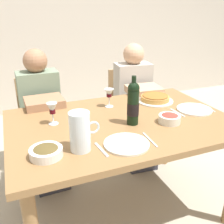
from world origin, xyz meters
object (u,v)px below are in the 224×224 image
(chair_left, at_px, (40,118))
(water_pitcher, at_px, (80,134))
(wine_bottle, at_px, (133,103))
(dining_table, at_px, (122,133))
(chair_right, at_px, (128,105))
(baked_tart, at_px, (155,98))
(wine_glass_left_diner, at_px, (109,94))
(dinner_plate_right_setting, at_px, (127,144))
(diner_left, at_px, (43,115))
(wine_glass_right_diner, at_px, (52,109))
(olive_bowl, at_px, (46,152))
(dinner_plate_left_setting, at_px, (194,109))
(diner_right, at_px, (136,102))
(salad_bowl, at_px, (170,118))

(chair_left, bearing_deg, water_pitcher, 93.25)
(wine_bottle, bearing_deg, dining_table, 122.28)
(chair_right, bearing_deg, baked_tart, 90.89)
(wine_glass_left_diner, relative_size, chair_left, 0.16)
(dinner_plate_right_setting, bearing_deg, diner_left, 109.37)
(wine_glass_right_diner, relative_size, diner_left, 0.13)
(dining_table, height_order, wine_glass_left_diner, wine_glass_left_diner)
(olive_bowl, height_order, dinner_plate_left_setting, olive_bowl)
(dining_table, bearing_deg, diner_left, 124.72)
(dining_table, xyz_separation_m, dinner_plate_left_setting, (0.58, -0.03, 0.10))
(dining_table, height_order, water_pitcher, water_pitcher)
(wine_bottle, height_order, water_pitcher, wine_bottle)
(diner_left, bearing_deg, diner_right, 177.65)
(dining_table, relative_size, olive_bowl, 8.75)
(water_pitcher, distance_m, diner_left, 0.95)
(baked_tart, distance_m, olive_bowl, 1.08)
(chair_left, xyz_separation_m, chair_right, (0.91, -0.02, 0.00))
(dining_table, bearing_deg, chair_left, 117.12)
(wine_bottle, relative_size, wine_glass_left_diner, 2.26)
(dining_table, xyz_separation_m, salad_bowl, (0.28, -0.15, 0.12))
(water_pitcher, bearing_deg, chair_left, 94.50)
(water_pitcher, bearing_deg, dinner_plate_left_setting, 14.02)
(water_pitcher, height_order, wine_glass_right_diner, water_pitcher)
(diner_left, bearing_deg, wine_glass_right_diner, 89.60)
(baked_tart, bearing_deg, wine_glass_right_diner, -171.57)
(wine_bottle, xyz_separation_m, diner_right, (0.39, 0.70, -0.29))
(baked_tart, xyz_separation_m, chair_right, (0.05, 0.62, -0.29))
(water_pitcher, height_order, dinner_plate_right_setting, water_pitcher)
(dinner_plate_right_setting, relative_size, chair_left, 0.30)
(chair_left, height_order, diner_left, diner_left)
(dining_table, distance_m, dinner_plate_left_setting, 0.59)
(olive_bowl, bearing_deg, dinner_plate_left_setting, 11.72)
(olive_bowl, bearing_deg, wine_bottle, 18.10)
(baked_tart, distance_m, wine_glass_left_diner, 0.40)
(baked_tart, height_order, salad_bowl, salad_bowl)
(dinner_plate_left_setting, bearing_deg, chair_left, 138.44)
(baked_tart, xyz_separation_m, salad_bowl, (-0.13, -0.39, 0.00))
(wine_glass_left_diner, bearing_deg, baked_tart, -4.19)
(dinner_plate_left_setting, height_order, chair_left, chair_left)
(salad_bowl, distance_m, dinner_plate_right_setting, 0.43)
(chair_right, distance_m, diner_right, 0.26)
(baked_tart, xyz_separation_m, wine_glass_right_diner, (-0.85, -0.13, 0.07))
(baked_tart, bearing_deg, chair_right, 85.20)
(wine_glass_right_diner, height_order, diner_right, diner_right)
(wine_bottle, relative_size, dinner_plate_left_setting, 1.26)
(wine_glass_right_diner, height_order, dinner_plate_left_setting, wine_glass_right_diner)
(dining_table, relative_size, diner_left, 1.29)
(baked_tart, bearing_deg, dining_table, -148.84)
(chair_right, bearing_deg, wine_bottle, 71.90)
(baked_tart, xyz_separation_m, dinner_plate_right_setting, (-0.52, -0.56, -0.02))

